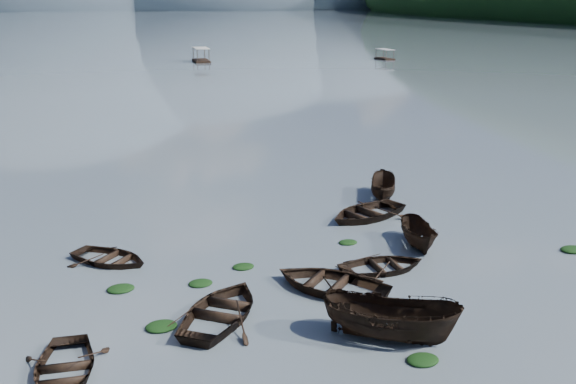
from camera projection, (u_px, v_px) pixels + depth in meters
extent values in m
plane|color=slate|center=(384.00, 335.00, 23.45)|extent=(2400.00, 2400.00, 0.00)
ellipsoid|color=#475666|center=(43.00, 8.00, 830.25)|extent=(520.00, 520.00, 340.00)
ellipsoid|color=#475666|center=(196.00, 8.00, 886.45)|extent=(520.00, 520.00, 260.00)
ellipsoid|color=#475666|center=(319.00, 7.00, 937.04)|extent=(520.00, 520.00, 220.00)
imported|color=black|center=(64.00, 375.00, 20.93)|extent=(3.21, 4.29, 0.85)
imported|color=black|center=(222.00, 318.00, 24.69)|extent=(5.73, 6.05, 1.02)
imported|color=black|center=(390.00, 339.00, 23.12)|extent=(5.19, 4.38, 1.93)
imported|color=black|center=(331.00, 289.00, 27.10)|extent=(6.06, 6.08, 1.04)
imported|color=black|center=(383.00, 270.00, 29.01)|extent=(4.04, 2.90, 0.83)
imported|color=black|center=(418.00, 246.00, 31.89)|extent=(2.25, 4.02, 1.47)
imported|color=black|center=(110.00, 262.00, 29.92)|extent=(4.83, 4.77, 0.82)
imported|color=black|center=(366.00, 218.00, 36.02)|extent=(5.97, 5.17, 1.04)
imported|color=black|center=(382.00, 198.00, 39.63)|extent=(3.11, 4.28, 1.56)
ellipsoid|color=black|center=(161.00, 328.00, 23.93)|extent=(1.19, 0.97, 0.26)
ellipsoid|color=black|center=(243.00, 268.00, 29.30)|extent=(1.00, 0.80, 0.22)
ellipsoid|color=black|center=(423.00, 361.00, 21.72)|extent=(1.13, 0.90, 0.24)
ellipsoid|color=black|center=(415.00, 224.00, 34.94)|extent=(1.02, 0.86, 0.23)
ellipsoid|color=black|center=(573.00, 251.00, 31.25)|extent=(1.25, 0.99, 0.26)
ellipsoid|color=black|center=(121.00, 290.00, 27.05)|extent=(1.15, 0.93, 0.24)
ellipsoid|color=black|center=(201.00, 284.00, 27.60)|extent=(1.04, 0.87, 0.22)
ellipsoid|color=black|center=(348.00, 243.00, 32.24)|extent=(0.95, 0.76, 0.21)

